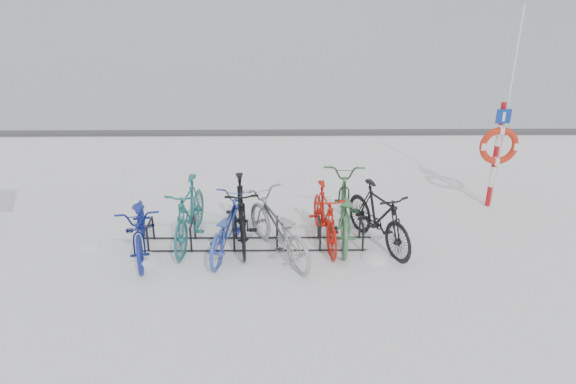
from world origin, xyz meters
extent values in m
plane|color=white|center=(0.00, 0.00, 0.00)|extent=(900.00, 900.00, 0.00)
cube|color=#3F3F42|center=(0.00, 5.90, 0.05)|extent=(400.00, 0.25, 0.10)
cylinder|color=black|center=(-1.80, -0.22, 0.22)|extent=(0.04, 0.04, 0.44)
cylinder|color=black|center=(-1.80, 0.22, 0.22)|extent=(0.04, 0.04, 0.44)
cylinder|color=black|center=(-1.80, 0.00, 0.44)|extent=(0.04, 0.44, 0.04)
cylinder|color=black|center=(-1.08, -0.22, 0.22)|extent=(0.04, 0.04, 0.44)
cylinder|color=black|center=(-1.08, 0.22, 0.22)|extent=(0.04, 0.04, 0.44)
cylinder|color=black|center=(-1.08, 0.00, 0.44)|extent=(0.04, 0.44, 0.04)
cylinder|color=black|center=(-0.36, -0.22, 0.22)|extent=(0.04, 0.04, 0.44)
cylinder|color=black|center=(-0.36, 0.22, 0.22)|extent=(0.04, 0.04, 0.44)
cylinder|color=black|center=(-0.36, 0.00, 0.44)|extent=(0.04, 0.44, 0.04)
cylinder|color=black|center=(0.36, -0.22, 0.22)|extent=(0.04, 0.04, 0.44)
cylinder|color=black|center=(0.36, 0.22, 0.22)|extent=(0.04, 0.04, 0.44)
cylinder|color=black|center=(0.36, 0.00, 0.44)|extent=(0.04, 0.44, 0.04)
cylinder|color=black|center=(1.08, -0.22, 0.22)|extent=(0.04, 0.04, 0.44)
cylinder|color=black|center=(1.08, 0.22, 0.22)|extent=(0.04, 0.04, 0.44)
cylinder|color=black|center=(1.08, 0.00, 0.44)|extent=(0.04, 0.44, 0.04)
cylinder|color=black|center=(1.80, -0.22, 0.22)|extent=(0.04, 0.04, 0.44)
cylinder|color=black|center=(1.80, 0.22, 0.22)|extent=(0.04, 0.04, 0.44)
cylinder|color=black|center=(1.80, 0.00, 0.44)|extent=(0.04, 0.44, 0.04)
cylinder|color=black|center=(0.00, -0.22, 0.02)|extent=(4.00, 0.03, 0.03)
cylinder|color=black|center=(0.00, 0.22, 0.02)|extent=(4.00, 0.03, 0.03)
cylinder|color=#A90D14|center=(4.50, 1.51, 0.21)|extent=(0.09, 0.09, 0.42)
cylinder|color=silver|center=(4.50, 1.51, 0.63)|extent=(0.09, 0.09, 0.42)
cylinder|color=#A90D14|center=(4.50, 1.51, 1.04)|extent=(0.09, 0.09, 0.42)
cylinder|color=silver|center=(4.50, 1.51, 1.46)|extent=(0.09, 0.09, 0.42)
cylinder|color=#A90D14|center=(4.50, 1.51, 1.88)|extent=(0.09, 0.09, 0.42)
torus|color=red|center=(4.50, 1.42, 1.28)|extent=(0.73, 0.12, 0.73)
cube|color=#0D2F96|center=(4.50, 1.43, 1.85)|extent=(0.27, 0.03, 0.27)
cylinder|color=silver|center=(4.59, 1.56, 1.90)|extent=(0.03, 0.03, 3.80)
imported|color=navy|center=(-1.90, -0.17, 0.51)|extent=(1.06, 2.03, 1.02)
imported|color=#1E6265|center=(-1.14, 0.17, 0.57)|extent=(0.74, 1.94, 1.14)
imported|color=#304AAB|center=(-0.48, -0.13, 0.47)|extent=(0.98, 1.88, 0.94)
imported|color=black|center=(-0.25, 0.17, 0.58)|extent=(0.76, 1.98, 1.16)
imported|color=gray|center=(0.37, -0.29, 0.53)|extent=(1.59, 2.10, 1.06)
imported|color=#BA170C|center=(1.18, 0.11, 0.53)|extent=(0.75, 1.80, 1.05)
imported|color=#386D44|center=(1.52, 0.35, 0.56)|extent=(0.91, 2.20, 1.13)
imported|color=black|center=(2.08, 0.02, 0.56)|extent=(1.27, 1.91, 1.12)
ellipsoid|color=white|center=(-2.87, -0.03, 0.00)|extent=(0.41, 0.41, 0.15)
ellipsoid|color=white|center=(0.70, 0.40, 0.00)|extent=(0.37, 0.37, 0.13)
ellipsoid|color=white|center=(-0.80, 0.63, 0.00)|extent=(0.50, 0.50, 0.18)
ellipsoid|color=white|center=(1.38, 0.74, 0.00)|extent=(0.52, 0.52, 0.18)
ellipsoid|color=white|center=(-1.81, -0.50, 0.00)|extent=(0.51, 0.51, 0.18)
ellipsoid|color=white|center=(1.98, -0.44, 0.00)|extent=(0.50, 0.50, 0.18)
camera|label=1|loc=(0.46, -8.41, 4.85)|focal=35.00mm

